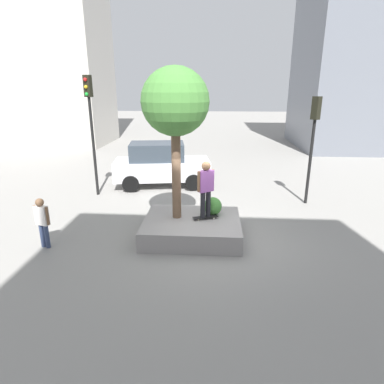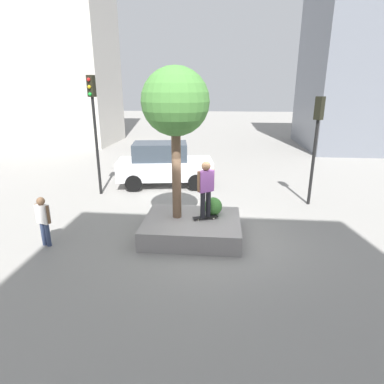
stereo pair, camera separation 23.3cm
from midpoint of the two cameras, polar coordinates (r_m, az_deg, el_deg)
ground_plane at (r=10.09m, az=3.92°, el=-8.69°), size 120.00×120.00×0.00m
planter_ledge at (r=10.26m, az=0.65°, el=-6.36°), size 3.02×2.48×0.59m
plaza_tree at (r=9.57m, az=-2.25°, el=15.41°), size 1.98×1.98×4.56m
boxwood_shrub at (r=10.41m, az=4.40°, el=-2.55°), size 0.59×0.59×0.59m
skateboard at (r=10.15m, az=3.05°, el=-4.52°), size 0.82×0.48×0.07m
skateboarder at (r=9.80m, az=3.15°, el=1.13°), size 0.51×0.44×1.78m
police_car at (r=15.51m, az=-4.61°, el=4.98°), size 4.71×2.61×2.09m
traffic_light_corner at (r=13.41m, az=21.76°, el=9.77°), size 0.37×0.37×4.24m
traffic_light_median at (r=14.33m, az=-16.58°, el=12.74°), size 0.32×0.36×5.04m
passerby_with_bag at (r=10.37m, az=-24.34°, el=-4.25°), size 0.50×0.29×1.53m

